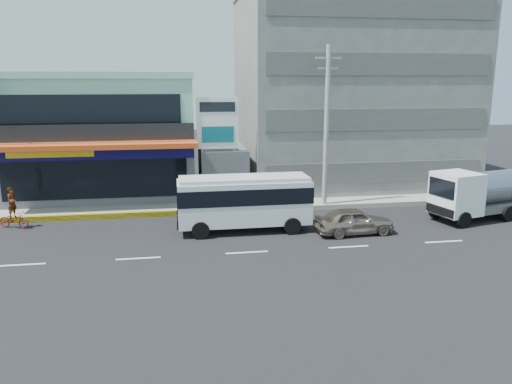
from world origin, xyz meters
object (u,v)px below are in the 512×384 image
minibus (244,199)px  motorcycle_rider (13,215)px  billboard (218,129)px  tanker_truck (486,193)px  satellite_dish (223,147)px  utility_pole_near (326,127)px  concrete_building (348,92)px  shop_building (105,138)px  sedan (354,221)px

minibus → motorcycle_rider: 12.65m
minibus → billboard: bearing=98.6°
minibus → tanker_truck: 14.21m
satellite_dish → motorcycle_rider: (-12.00, -5.04, -2.82)m
tanker_truck → motorcycle_rider: bearing=175.1°
utility_pole_near → tanker_truck: 10.01m
billboard → minibus: billboard is taller
concrete_building → tanker_truck: (4.57, -11.32, -5.46)m
concrete_building → billboard: concrete_building is taller
minibus → motorcycle_rider: bearing=168.8°
tanker_truck → motorcycle_rider: tanker_truck is taller
utility_pole_near → motorcycle_rider: 18.59m
concrete_building → satellite_dish: bearing=-158.2°
utility_pole_near → minibus: utility_pole_near is taller
shop_building → billboard: (7.50, -4.75, 0.93)m
satellite_dish → utility_pole_near: size_ratio=0.15×
shop_building → utility_pole_near: size_ratio=1.24×
utility_pole_near → sedan: utility_pole_near is taller
shop_building → sedan: 18.69m
sedan → motorcycle_rider: size_ratio=1.81×
concrete_building → minibus: 15.88m
shop_building → minibus: bearing=-51.3°
utility_pole_near → tanker_truck: (8.57, -3.72, -3.61)m
shop_building → minibus: shop_building is taller
billboard → motorcycle_rider: (-11.50, -3.24, -4.17)m
minibus → motorcycle_rider: size_ratio=3.09×
satellite_dish → shop_building: bearing=159.8°
concrete_building → minibus: concrete_building is taller
concrete_building → sedan: 14.98m
shop_building → satellite_dish: (8.00, -2.95, -0.42)m
satellite_dish → sedan: satellite_dish is taller
billboard → utility_pole_near: utility_pole_near is taller
satellite_dish → minibus: satellite_dish is taller
concrete_building → tanker_truck: 13.37m
concrete_building → utility_pole_near: 8.79m
motorcycle_rider → shop_building: bearing=63.4°
tanker_truck → utility_pole_near: bearing=156.5°
utility_pole_near → sedan: (-0.00, -5.39, -4.45)m
shop_building → billboard: shop_building is taller
minibus → tanker_truck: (14.20, 0.17, -0.22)m
concrete_building → motorcycle_rider: bearing=-157.7°
sedan → tanker_truck: 8.77m
utility_pole_near → satellite_dish: bearing=149.0°
satellite_dish → tanker_truck: satellite_dish is taller
satellite_dish → minibus: bearing=-87.2°
utility_pole_near → tanker_truck: bearing=-23.5°
satellite_dish → billboard: 2.31m
motorcycle_rider → tanker_truck: bearing=-4.9°
billboard → motorcycle_rider: 12.66m
concrete_building → billboard: 12.17m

